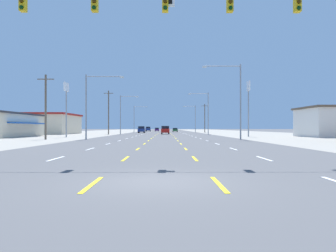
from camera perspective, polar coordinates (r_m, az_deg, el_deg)
ground_plane at (r=75.58m, az=-0.64°, el=-1.48°), size 572.00×572.00×0.00m
lot_apron_left at (r=79.61m, az=-18.76°, el=-1.40°), size 28.00×440.00×0.01m
lot_apron_right at (r=79.44m, az=17.52°, el=-1.40°), size 28.00×440.00×0.01m
lane_markings at (r=114.07m, az=-0.57°, el=-1.07°), size 10.64×227.60×0.01m
signal_span_wire at (r=16.38m, az=-1.28°, el=13.78°), size 26.34×0.52×9.19m
suv_center_turn_nearest at (r=79.45m, az=-0.47°, el=-0.68°), size 1.98×4.90×1.98m
suv_far_left_near at (r=98.62m, az=-4.62°, el=-0.60°), size 1.98×4.90×1.98m
sedan_inner_right_mid at (r=118.02m, az=1.24°, el=-0.68°), size 1.80×4.50×1.46m
hatchback_inner_left_midfar at (r=138.52m, az=-1.93°, el=-0.61°), size 1.72×3.90×1.54m
suv_far_left_far at (r=138.82m, az=-3.46°, el=-0.51°), size 1.98×4.90×1.98m
storefront_left_row_1 at (r=61.30m, az=-27.08°, el=0.18°), size 9.76×17.98×4.02m
storefront_left_row_2 at (r=86.61m, az=-19.91°, el=0.36°), size 12.33×17.54×5.02m
storefront_right_row_1 at (r=62.02m, az=26.46°, el=0.66°), size 9.58×10.72×5.09m
pole_sign_left_row_1 at (r=55.92m, az=-17.23°, el=5.01°), size 0.24×2.19×8.88m
pole_sign_right_row_1 at (r=58.47m, az=13.78°, el=5.05°), size 0.24×1.61×9.62m
streetlight_left_row_0 at (r=44.31m, az=-13.24°, el=4.31°), size 5.06×0.26×8.54m
streetlight_right_row_0 at (r=44.27m, az=11.76°, el=5.27°), size 5.11×0.26×9.93m
streetlight_left_row_1 at (r=76.56m, az=-7.91°, el=2.51°), size 4.28×0.26×9.06m
streetlight_right_row_1 at (r=76.51m, az=6.61°, el=2.80°), size 4.74×0.26×9.70m
streetlight_left_row_2 at (r=109.09m, az=-5.63°, el=1.61°), size 4.62×0.26×8.75m
streetlight_right_row_2 at (r=109.05m, az=4.53°, el=1.64°), size 4.19×0.26×8.94m
utility_pole_left_row_0 at (r=46.27m, az=-20.47°, el=3.34°), size 2.20×0.26×8.57m
utility_pole_left_row_1 at (r=77.14m, az=-10.28°, el=2.46°), size 2.20×0.26×10.12m
utility_pole_right_row_2 at (r=106.43m, az=6.40°, el=1.45°), size 2.20×0.26×9.19m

